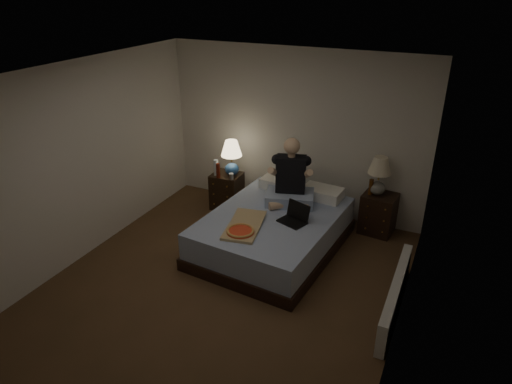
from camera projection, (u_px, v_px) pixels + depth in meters
The scene contains 19 objects.
floor at pixel (225, 284), 5.52m from camera, with size 4.00×4.50×0.00m, color brown.
ceiling at pixel (217, 75), 4.44m from camera, with size 4.00×4.50×0.00m, color white.
wall_back at pixel (294, 133), 6.82m from camera, with size 4.00×2.50×0.00m, color silver.
wall_front at pixel (62, 318), 3.14m from camera, with size 4.00×2.50×0.00m, color silver.
wall_left at pixel (82, 162), 5.74m from camera, with size 4.50×2.50×0.00m, color silver.
wall_right at pixel (410, 230), 4.21m from camera, with size 4.50×2.50×0.00m, color silver.
bed at pixel (273, 232), 6.13m from camera, with size 1.54×2.06×0.51m, color #5975B2.
nightstand_left at pixel (227, 191), 7.23m from camera, with size 0.44×0.40×0.58m, color black.
nightstand_right at pixel (378, 213), 6.53m from camera, with size 0.45×0.41×0.59m, color black.
lamp_left at pixel (232, 158), 6.96m from camera, with size 0.32×0.32×0.56m, color #2A589C, non-canonical shape.
lamp_right at pixel (379, 176), 6.30m from camera, with size 0.32×0.32×0.56m, color gray, non-canonical shape.
water_bottle at pixel (216, 168), 7.02m from camera, with size 0.07×0.07×0.25m, color white.
soda_can at pixel (231, 176), 6.90m from camera, with size 0.07×0.07×0.10m, color #A7A6A2.
beer_bottle_left at pixel (218, 171), 6.93m from camera, with size 0.06×0.06×0.23m, color #55170C.
beer_bottle_right at pixel (371, 187), 6.37m from camera, with size 0.06×0.06×0.23m, color #502A0B.
person at pixel (291, 172), 6.15m from camera, with size 0.66×0.52×0.93m, color black, non-canonical shape.
laptop at pixel (292, 214), 5.79m from camera, with size 0.34×0.28×0.24m, color black, non-canonical shape.
pizza_box at pixel (240, 232), 5.56m from camera, with size 0.40×0.76×0.08m, color tan, non-canonical shape.
radiator at pixel (395, 295), 5.01m from camera, with size 0.10×1.60×0.40m, color silver.
Camera 1 is at (2.25, -3.91, 3.38)m, focal length 32.00 mm.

